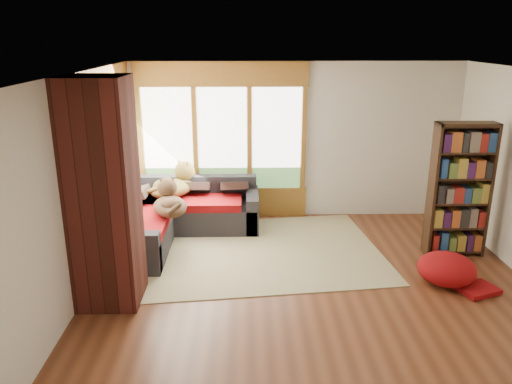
# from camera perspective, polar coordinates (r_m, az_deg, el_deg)

# --- Properties ---
(floor) EXTENTS (5.50, 5.50, 0.00)m
(floor) POSITION_cam_1_polar(r_m,az_deg,el_deg) (6.46, 6.25, -10.26)
(floor) COLOR #532A17
(floor) RESTS_ON ground
(ceiling) EXTENTS (5.50, 5.50, 0.00)m
(ceiling) POSITION_cam_1_polar(r_m,az_deg,el_deg) (5.73, 7.12, 13.39)
(ceiling) COLOR white
(wall_back) EXTENTS (5.50, 0.04, 2.60)m
(wall_back) POSITION_cam_1_polar(r_m,az_deg,el_deg) (8.38, 4.42, 5.79)
(wall_back) COLOR silver
(wall_back) RESTS_ON ground
(wall_front) EXTENTS (5.50, 0.04, 2.60)m
(wall_front) POSITION_cam_1_polar(r_m,az_deg,el_deg) (3.68, 11.81, -10.44)
(wall_front) COLOR silver
(wall_front) RESTS_ON ground
(wall_left) EXTENTS (0.04, 5.00, 2.60)m
(wall_left) POSITION_cam_1_polar(r_m,az_deg,el_deg) (6.23, -19.30, 0.66)
(wall_left) COLOR silver
(wall_left) RESTS_ON ground
(windows_back) EXTENTS (2.82, 0.10, 1.90)m
(windows_back) POSITION_cam_1_polar(r_m,az_deg,el_deg) (8.31, -3.87, 6.05)
(windows_back) COLOR olive
(windows_back) RESTS_ON wall_back
(windows_left) EXTENTS (0.10, 2.62, 1.90)m
(windows_left) POSITION_cam_1_polar(r_m,az_deg,el_deg) (7.31, -16.33, 3.78)
(windows_left) COLOR olive
(windows_left) RESTS_ON wall_left
(roller_blind) EXTENTS (0.03, 0.72, 0.90)m
(roller_blind) POSITION_cam_1_polar(r_m,az_deg,el_deg) (8.02, -14.87, 7.99)
(roller_blind) COLOR #789862
(roller_blind) RESTS_ON wall_left
(brick_chimney) EXTENTS (0.70, 0.70, 2.60)m
(brick_chimney) POSITION_cam_1_polar(r_m,az_deg,el_deg) (5.80, -17.05, -0.31)
(brick_chimney) COLOR #471914
(brick_chimney) RESTS_ON ground
(sectional_sofa) EXTENTS (2.20, 2.20, 0.80)m
(sectional_sofa) POSITION_cam_1_polar(r_m,az_deg,el_deg) (7.92, -9.42, -2.60)
(sectional_sofa) COLOR black
(sectional_sofa) RESTS_ON ground
(area_rug) EXTENTS (3.66, 2.96, 0.01)m
(area_rug) POSITION_cam_1_polar(r_m,az_deg,el_deg) (7.28, 0.56, -6.77)
(area_rug) COLOR beige
(area_rug) RESTS_ON ground
(bookshelf) EXTENTS (0.81, 0.27, 1.89)m
(bookshelf) POSITION_cam_1_polar(r_m,az_deg,el_deg) (7.43, 22.25, 0.16)
(bookshelf) COLOR #341F11
(bookshelf) RESTS_ON ground
(pouf) EXTENTS (0.82, 0.82, 0.39)m
(pouf) POSITION_cam_1_polar(r_m,az_deg,el_deg) (6.77, 20.97, -8.11)
(pouf) COLOR #960A0C
(pouf) RESTS_ON area_rug
(dog_tan) EXTENTS (0.90, 0.94, 0.46)m
(dog_tan) POSITION_cam_1_polar(r_m,az_deg,el_deg) (8.06, -9.25, 1.24)
(dog_tan) COLOR brown
(dog_tan) RESTS_ON sectional_sofa
(dog_brindle) EXTENTS (0.65, 0.85, 0.42)m
(dog_brindle) POSITION_cam_1_polar(r_m,az_deg,el_deg) (7.28, -9.88, -0.77)
(dog_brindle) COLOR #332316
(dog_brindle) RESTS_ON sectional_sofa
(throw_pillows) EXTENTS (1.98, 1.68, 0.45)m
(throw_pillows) POSITION_cam_1_polar(r_m,az_deg,el_deg) (7.82, -8.89, 0.73)
(throw_pillows) COLOR #33241E
(throw_pillows) RESTS_ON sectional_sofa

